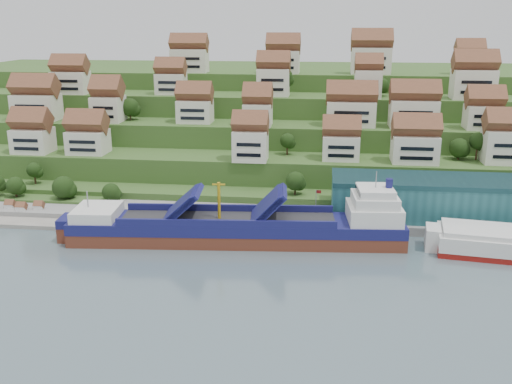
# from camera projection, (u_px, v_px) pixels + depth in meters

# --- Properties ---
(ground) EXTENTS (300.00, 300.00, 0.00)m
(ground) POSITION_uv_depth(u_px,v_px,m) (237.00, 242.00, 132.82)
(ground) COLOR slate
(ground) RESTS_ON ground
(quay) EXTENTS (180.00, 14.00, 2.20)m
(quay) POSITION_uv_depth(u_px,v_px,m) (323.00, 219.00, 144.53)
(quay) COLOR gray
(quay) RESTS_ON ground
(pebble_beach) EXTENTS (45.00, 20.00, 1.00)m
(pebble_beach) POSITION_uv_depth(u_px,v_px,m) (27.00, 214.00, 150.57)
(pebble_beach) COLOR gray
(pebble_beach) RESTS_ON ground
(hillside) EXTENTS (260.00, 128.00, 31.00)m
(hillside) POSITION_uv_depth(u_px,v_px,m) (275.00, 121.00, 228.20)
(hillside) COLOR #2D4C1E
(hillside) RESTS_ON ground
(hillside_village) EXTENTS (157.43, 64.44, 29.19)m
(hillside_village) POSITION_uv_depth(u_px,v_px,m) (282.00, 102.00, 182.69)
(hillside_village) COLOR silver
(hillside_village) RESTS_ON ground
(hillside_trees) EXTENTS (137.21, 62.54, 31.64)m
(hillside_trees) POSITION_uv_depth(u_px,v_px,m) (234.00, 132.00, 172.40)
(hillside_trees) COLOR #1F3A13
(hillside_trees) RESTS_ON ground
(warehouse) EXTENTS (60.00, 15.00, 10.00)m
(warehouse) POSITION_uv_depth(u_px,v_px,m) (454.00, 198.00, 141.09)
(warehouse) COLOR #266368
(warehouse) RESTS_ON quay
(flagpole) EXTENTS (1.28, 0.16, 8.00)m
(flagpole) POSITION_uv_depth(u_px,v_px,m) (316.00, 203.00, 138.31)
(flagpole) COLOR gray
(flagpole) RESTS_ON quay
(beach_huts) EXTENTS (14.40, 3.70, 2.20)m
(beach_huts) POSITION_uv_depth(u_px,v_px,m) (16.00, 209.00, 149.14)
(beach_huts) COLOR white
(beach_huts) RESTS_ON pebble_beach
(cargo_ship) EXTENTS (77.42, 17.87, 17.00)m
(cargo_ship) POSITION_uv_depth(u_px,v_px,m) (246.00, 228.00, 132.03)
(cargo_ship) COLOR brown
(cargo_ship) RESTS_ON ground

